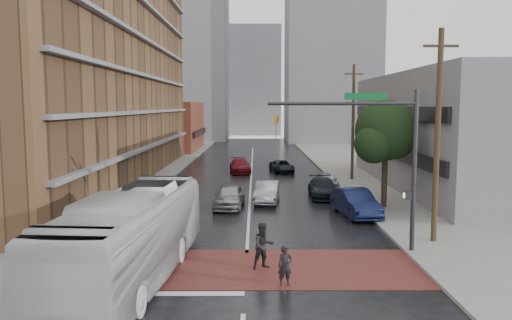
{
  "coord_description": "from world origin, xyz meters",
  "views": [
    {
      "loc": [
        0.38,
        -19.0,
        6.51
      ],
      "look_at": [
        0.42,
        8.56,
        3.5
      ],
      "focal_mm": 35.0,
      "sensor_mm": 36.0,
      "label": 1
    }
  ],
  "objects_px": {
    "car_parked_mid": "(323,188)",
    "car_travel_c": "(240,166)",
    "transit_bus": "(131,237)",
    "car_travel_a": "(229,196)",
    "car_parked_near": "(355,203)",
    "suv_travel": "(282,166)",
    "car_travel_b": "(267,192)",
    "car_parked_far": "(327,180)",
    "pedestrian_a": "(285,266)",
    "pedestrian_b": "(264,246)"
  },
  "relations": [
    {
      "from": "car_parked_mid",
      "to": "car_travel_c",
      "type": "bearing_deg",
      "value": 116.51
    },
    {
      "from": "car_travel_c",
      "to": "transit_bus",
      "type": "bearing_deg",
      "value": -102.52
    },
    {
      "from": "car_travel_a",
      "to": "car_parked_near",
      "type": "height_order",
      "value": "car_parked_near"
    },
    {
      "from": "transit_bus",
      "to": "suv_travel",
      "type": "relative_size",
      "value": 2.85
    },
    {
      "from": "car_travel_b",
      "to": "car_parked_far",
      "type": "height_order",
      "value": "car_travel_b"
    },
    {
      "from": "car_travel_c",
      "to": "car_parked_near",
      "type": "height_order",
      "value": "car_parked_near"
    },
    {
      "from": "pedestrian_a",
      "to": "car_travel_a",
      "type": "xyz_separation_m",
      "value": [
        -2.73,
        13.91,
        -0.0
      ]
    },
    {
      "from": "transit_bus",
      "to": "pedestrian_a",
      "type": "height_order",
      "value": "transit_bus"
    },
    {
      "from": "car_travel_c",
      "to": "car_parked_near",
      "type": "relative_size",
      "value": 0.94
    },
    {
      "from": "car_travel_a",
      "to": "car_travel_b",
      "type": "distance_m",
      "value": 3.02
    },
    {
      "from": "transit_bus",
      "to": "car_parked_mid",
      "type": "distance_m",
      "value": 19.46
    },
    {
      "from": "car_travel_b",
      "to": "car_travel_a",
      "type": "bearing_deg",
      "value": -137.94
    },
    {
      "from": "pedestrian_a",
      "to": "car_parked_mid",
      "type": "relative_size",
      "value": 0.31
    },
    {
      "from": "transit_bus",
      "to": "car_travel_b",
      "type": "xyz_separation_m",
      "value": [
        5.39,
        15.18,
        -0.97
      ]
    },
    {
      "from": "car_travel_b",
      "to": "car_travel_c",
      "type": "distance_m",
      "value": 15.25
    },
    {
      "from": "suv_travel",
      "to": "car_parked_near",
      "type": "bearing_deg",
      "value": -88.77
    },
    {
      "from": "car_travel_a",
      "to": "car_travel_c",
      "type": "bearing_deg",
      "value": 93.8
    },
    {
      "from": "transit_bus",
      "to": "car_parked_mid",
      "type": "relative_size",
      "value": 2.56
    },
    {
      "from": "car_parked_near",
      "to": "car_travel_b",
      "type": "bearing_deg",
      "value": 131.8
    },
    {
      "from": "car_travel_b",
      "to": "car_parked_far",
      "type": "bearing_deg",
      "value": 56.22
    },
    {
      "from": "car_travel_b",
      "to": "suv_travel",
      "type": "bearing_deg",
      "value": 89.54
    },
    {
      "from": "pedestrian_b",
      "to": "car_parked_mid",
      "type": "xyz_separation_m",
      "value": [
        4.49,
        15.56,
        -0.25
      ]
    },
    {
      "from": "pedestrian_b",
      "to": "transit_bus",
      "type": "bearing_deg",
      "value": 174.06
    },
    {
      "from": "car_parked_far",
      "to": "car_parked_mid",
      "type": "bearing_deg",
      "value": -105.14
    },
    {
      "from": "pedestrian_a",
      "to": "car_travel_b",
      "type": "distance_m",
      "value": 15.68
    },
    {
      "from": "car_travel_c",
      "to": "car_parked_near",
      "type": "distance_m",
      "value": 20.63
    },
    {
      "from": "transit_bus",
      "to": "car_parked_mid",
      "type": "bearing_deg",
      "value": 65.59
    },
    {
      "from": "car_parked_mid",
      "to": "car_parked_far",
      "type": "xyz_separation_m",
      "value": [
        0.84,
        3.96,
        -0.05
      ]
    },
    {
      "from": "car_parked_mid",
      "to": "suv_travel",
      "type": "bearing_deg",
      "value": 100.38
    },
    {
      "from": "car_parked_near",
      "to": "pedestrian_a",
      "type": "bearing_deg",
      "value": -121.89
    },
    {
      "from": "transit_bus",
      "to": "car_parked_near",
      "type": "xyz_separation_m",
      "value": [
        10.52,
        11.0,
        -0.88
      ]
    },
    {
      "from": "car_parked_far",
      "to": "suv_travel",
      "type": "bearing_deg",
      "value": 104.49
    },
    {
      "from": "car_parked_near",
      "to": "pedestrian_b",
      "type": "bearing_deg",
      "value": -129.38
    },
    {
      "from": "pedestrian_a",
      "to": "car_travel_c",
      "type": "height_order",
      "value": "pedestrian_a"
    },
    {
      "from": "car_parked_mid",
      "to": "car_parked_far",
      "type": "relative_size",
      "value": 1.26
    },
    {
      "from": "transit_bus",
      "to": "car_parked_near",
      "type": "distance_m",
      "value": 15.25
    },
    {
      "from": "pedestrian_b",
      "to": "car_travel_a",
      "type": "relative_size",
      "value": 0.43
    },
    {
      "from": "pedestrian_a",
      "to": "car_travel_a",
      "type": "distance_m",
      "value": 14.18
    },
    {
      "from": "transit_bus",
      "to": "suv_travel",
      "type": "bearing_deg",
      "value": 81.31
    },
    {
      "from": "car_travel_a",
      "to": "car_travel_c",
      "type": "relative_size",
      "value": 0.95
    },
    {
      "from": "transit_bus",
      "to": "car_travel_a",
      "type": "relative_size",
      "value": 2.78
    },
    {
      "from": "suv_travel",
      "to": "car_parked_mid",
      "type": "relative_size",
      "value": 0.9
    },
    {
      "from": "car_parked_near",
      "to": "car_travel_c",
      "type": "bearing_deg",
      "value": 102.01
    },
    {
      "from": "pedestrian_a",
      "to": "car_parked_near",
      "type": "height_order",
      "value": "car_parked_near"
    },
    {
      "from": "car_parked_mid",
      "to": "car_travel_b",
      "type": "bearing_deg",
      "value": -154.6
    },
    {
      "from": "car_travel_b",
      "to": "car_parked_near",
      "type": "relative_size",
      "value": 0.88
    },
    {
      "from": "car_travel_b",
      "to": "car_parked_far",
      "type": "distance_m",
      "value": 7.56
    },
    {
      "from": "car_parked_mid",
      "to": "car_parked_near",
      "type": "bearing_deg",
      "value": -78.56
    },
    {
      "from": "transit_bus",
      "to": "car_parked_far",
      "type": "distance_m",
      "value": 23.36
    },
    {
      "from": "car_parked_near",
      "to": "car_parked_far",
      "type": "xyz_separation_m",
      "value": [
        -0.26,
        9.96,
        -0.17
      ]
    }
  ]
}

